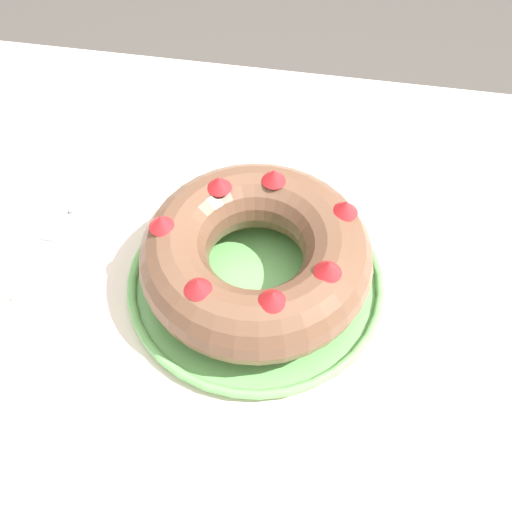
{
  "coord_description": "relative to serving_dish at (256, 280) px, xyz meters",
  "views": [
    {
      "loc": [
        0.06,
        -0.41,
        1.44
      ],
      "look_at": [
        -0.02,
        0.03,
        0.84
      ],
      "focal_mm": 42.0,
      "sensor_mm": 36.0,
      "label": 1
    }
  ],
  "objects": [
    {
      "name": "dining_table",
      "position": [
        0.02,
        -0.03,
        -0.11
      ],
      "size": [
        1.25,
        1.01,
        0.77
      ],
      "color": "beige",
      "rests_on": "ground_plane"
    },
    {
      "name": "serving_dish",
      "position": [
        0.0,
        0.0,
        0.0
      ],
      "size": [
        0.34,
        0.34,
        0.02
      ],
      "color": "#6BB760",
      "rests_on": "dining_table"
    },
    {
      "name": "cake_knife",
      "position": [
        -0.25,
        0.03,
        -0.01
      ],
      "size": [
        0.02,
        0.17,
        0.01
      ],
      "rotation": [
        0.0,
        0.0,
        0.02
      ],
      "color": "white",
      "rests_on": "dining_table"
    },
    {
      "name": "bundt_cake",
      "position": [
        0.0,
        -0.0,
        0.05
      ],
      "size": [
        0.29,
        0.29,
        0.1
      ],
      "color": "brown",
      "rests_on": "serving_dish"
    },
    {
      "name": "fork",
      "position": [
        -0.28,
        0.05,
        -0.01
      ],
      "size": [
        0.02,
        0.2,
        0.01
      ],
      "rotation": [
        0.0,
        0.0,
        -0.0
      ],
      "color": "white",
      "rests_on": "dining_table"
    },
    {
      "name": "serving_knife",
      "position": [
        -0.3,
        0.02,
        -0.01
      ],
      "size": [
        0.02,
        0.22,
        0.01
      ],
      "rotation": [
        0.0,
        0.0,
        0.06
      ],
      "color": "white",
      "rests_on": "dining_table"
    },
    {
      "name": "ground_plane",
      "position": [
        0.02,
        -0.03,
        -0.78
      ],
      "size": [
        8.0,
        8.0,
        0.0
      ],
      "primitive_type": "plane",
      "color": "#4C4742"
    }
  ]
}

